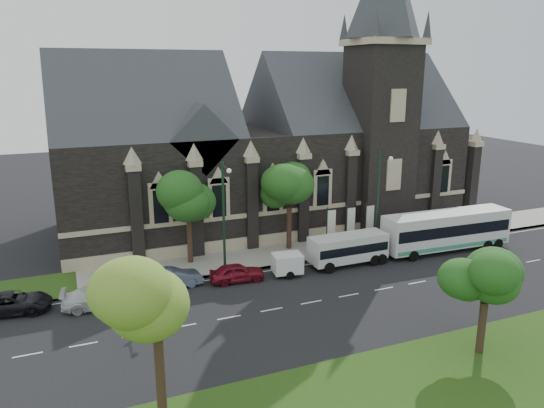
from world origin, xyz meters
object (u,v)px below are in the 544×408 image
banner_flag_left (330,225)px  car_far_red (237,273)px  tree_park_near (160,294)px  shuttle_bus (348,248)px  tour_coach (447,230)px  street_lamp_near (379,196)px  street_lamp_mid (224,212)px  car_far_white (100,297)px  tree_park_east (487,276)px  car_far_black (11,303)px  banner_flag_center (349,222)px  tree_walk_left (190,196)px  banner_flag_right (368,220)px  box_trailer (287,263)px  tree_walk_right (291,186)px  sedan (172,278)px

banner_flag_left → car_far_red: size_ratio=0.96×
tree_park_near → shuttle_bus: size_ratio=1.29×
tree_park_near → tour_coach: bearing=26.5°
street_lamp_near → street_lamp_mid: 14.00m
street_lamp_mid → street_lamp_near: bearing=0.0°
street_lamp_near → car_far_white: 24.15m
tree_park_east → car_far_black: 29.98m
tree_park_near → street_lamp_mid: size_ratio=0.95×
tree_park_east → banner_flag_center: (2.11, 18.32, -2.24)m
car_far_red → tree_walk_left: bearing=26.8°
car_far_white → banner_flag_left: bearing=-71.5°
banner_flag_left → banner_flag_right: size_ratio=1.00×
tree_park_near → tree_park_east: bearing=-1.8°
box_trailer → car_far_black: bearing=-175.4°
street_lamp_near → banner_flag_right: (0.29, 1.91, -2.73)m
tree_park_near → banner_flag_left: size_ratio=2.14×
tree_park_near → tour_coach: (27.64, 13.77, -4.50)m
tree_walk_left → shuttle_bus: bearing=-24.6°
tree_park_east → street_lamp_mid: 19.32m
banner_flag_center → tour_coach: bearing=-27.8°
tree_walk_right → shuttle_bus: size_ratio=1.17×
banner_flag_center → car_far_white: size_ratio=0.80×
banner_flag_right → street_lamp_mid: bearing=-172.4°
sedan → tree_park_east: bearing=-140.9°
banner_flag_center → sedan: (-16.70, -2.80, -1.65)m
tree_park_east → car_far_white: size_ratio=1.26×
tree_park_east → street_lamp_near: 16.86m
tree_park_near → box_trailer: tree_park_near is taller
street_lamp_near → sedan: street_lamp_near is taller
street_lamp_mid → car_far_white: size_ratio=1.80×
tree_park_east → banner_flag_right: size_ratio=1.57×
car_far_red → car_far_white: 10.05m
car_far_red → banner_flag_right: bearing=-71.7°
tree_park_east → tour_coach: tree_park_east is taller
tour_coach → street_lamp_mid: bearing=175.9°
street_lamp_near → street_lamp_mid: size_ratio=1.00×
tree_park_east → tree_walk_left: 23.36m
street_lamp_near → sedan: bearing=-177.2°
banner_flag_right → car_far_white: (-23.92, -4.21, -1.66)m
car_far_white → street_lamp_near: bearing=-77.9°
tour_coach → sedan: (-24.28, 1.20, -1.19)m
tree_walk_left → banner_flag_left: 12.66m
street_lamp_near → tree_walk_left: bearing=167.1°
banner_flag_center → box_trailer: 8.87m
street_lamp_mid → car_far_red: street_lamp_mid is taller
car_far_black → tree_walk_right: bearing=-70.9°
sedan → car_far_red: bearing=-102.6°
tour_coach → box_trailer: size_ratio=3.62×
tree_park_east → street_lamp_mid: bearing=121.8°
box_trailer → banner_flag_right: bearing=29.2°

